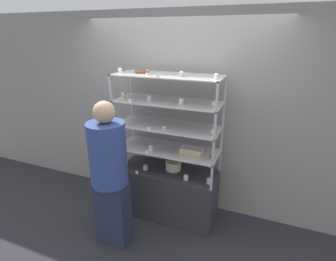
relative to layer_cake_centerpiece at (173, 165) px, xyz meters
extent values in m
plane|color=#2D2D33|center=(-0.05, -0.05, -0.72)|extent=(20.00, 20.00, 0.00)
cube|color=gray|center=(-0.05, 0.34, 0.58)|extent=(8.00, 0.05, 2.60)
cube|color=#333338|center=(-0.05, -0.05, -0.39)|extent=(1.25, 0.50, 0.66)
cube|color=#B7B7BC|center=(-0.67, 0.18, 0.09)|extent=(0.02, 0.02, 0.30)
cube|color=#B7B7BC|center=(0.56, 0.18, 0.09)|extent=(0.02, 0.02, 0.30)
cube|color=#B7B7BC|center=(-0.67, -0.29, 0.09)|extent=(0.02, 0.02, 0.30)
cube|color=#B7B7BC|center=(0.56, -0.29, 0.09)|extent=(0.02, 0.02, 0.30)
cube|color=silver|center=(-0.05, -0.05, 0.24)|extent=(1.25, 0.50, 0.01)
cube|color=#B7B7BC|center=(-0.67, 0.18, 0.40)|extent=(0.02, 0.02, 0.30)
cube|color=#B7B7BC|center=(0.56, 0.18, 0.40)|extent=(0.02, 0.02, 0.30)
cube|color=#B7B7BC|center=(-0.67, -0.29, 0.40)|extent=(0.02, 0.02, 0.30)
cube|color=#B7B7BC|center=(0.56, -0.29, 0.40)|extent=(0.02, 0.02, 0.30)
cube|color=silver|center=(-0.05, -0.05, 0.54)|extent=(1.25, 0.50, 0.01)
cube|color=#B7B7BC|center=(-0.67, 0.18, 0.70)|extent=(0.02, 0.02, 0.30)
cube|color=#B7B7BC|center=(0.56, 0.18, 0.70)|extent=(0.02, 0.02, 0.30)
cube|color=#B7B7BC|center=(-0.67, -0.29, 0.70)|extent=(0.02, 0.02, 0.30)
cube|color=#B7B7BC|center=(0.56, -0.29, 0.70)|extent=(0.02, 0.02, 0.30)
cube|color=silver|center=(-0.05, -0.05, 0.85)|extent=(1.25, 0.50, 0.01)
cube|color=#B7B7BC|center=(-0.67, 0.18, 1.00)|extent=(0.02, 0.02, 0.30)
cube|color=#B7B7BC|center=(0.56, 0.18, 1.00)|extent=(0.02, 0.02, 0.30)
cube|color=#B7B7BC|center=(-0.67, -0.29, 1.00)|extent=(0.02, 0.02, 0.30)
cube|color=#B7B7BC|center=(0.56, -0.29, 1.00)|extent=(0.02, 0.02, 0.30)
cube|color=silver|center=(-0.05, -0.05, 1.15)|extent=(1.25, 0.50, 0.01)
cylinder|color=beige|center=(0.00, 0.00, -0.01)|extent=(0.20, 0.20, 0.10)
cylinder|color=#F4EAB2|center=(0.00, 0.00, 0.05)|extent=(0.20, 0.20, 0.02)
cube|color=#DBBC84|center=(0.26, -0.07, 0.27)|extent=(0.26, 0.14, 0.06)
cube|color=silver|center=(0.26, -0.07, 0.31)|extent=(0.26, 0.14, 0.01)
cylinder|color=beige|center=(-0.63, -0.13, -0.05)|extent=(0.06, 0.06, 0.02)
sphere|color=white|center=(-0.63, -0.13, -0.02)|extent=(0.06, 0.06, 0.06)
cylinder|color=white|center=(-0.33, -0.14, -0.05)|extent=(0.06, 0.06, 0.02)
sphere|color=silver|center=(-0.33, -0.14, -0.02)|extent=(0.06, 0.06, 0.06)
cylinder|color=beige|center=(0.23, -0.19, -0.05)|extent=(0.06, 0.06, 0.02)
sphere|color=silver|center=(0.23, -0.19, -0.02)|extent=(0.06, 0.06, 0.06)
cylinder|color=beige|center=(0.51, -0.16, -0.05)|extent=(0.06, 0.06, 0.02)
sphere|color=silver|center=(0.51, -0.16, -0.02)|extent=(0.06, 0.06, 0.06)
cube|color=white|center=(-0.38, -0.28, -0.04)|extent=(0.04, 0.00, 0.04)
cylinder|color=white|center=(-0.63, -0.14, 0.26)|extent=(0.05, 0.05, 0.03)
sphere|color=#F4EAB2|center=(-0.63, -0.14, 0.29)|extent=(0.06, 0.06, 0.06)
cylinder|color=white|center=(-0.23, -0.18, 0.26)|extent=(0.05, 0.05, 0.03)
sphere|color=silver|center=(-0.23, -0.18, 0.29)|extent=(0.06, 0.06, 0.06)
cylinder|color=#CCB28C|center=(0.52, -0.15, 0.26)|extent=(0.05, 0.05, 0.03)
sphere|color=#8C5B42|center=(0.52, -0.15, 0.29)|extent=(0.06, 0.06, 0.06)
cube|color=white|center=(-0.23, -0.28, 0.27)|extent=(0.04, 0.00, 0.04)
cylinder|color=beige|center=(-0.63, -0.18, 0.56)|extent=(0.05, 0.05, 0.03)
sphere|color=#E5996B|center=(-0.63, -0.18, 0.59)|extent=(0.05, 0.05, 0.05)
cylinder|color=white|center=(-0.06, -0.15, 0.56)|extent=(0.05, 0.05, 0.03)
sphere|color=#8C5B42|center=(-0.06, -0.15, 0.59)|extent=(0.05, 0.05, 0.05)
cylinder|color=#CCB28C|center=(0.52, -0.17, 0.56)|extent=(0.05, 0.05, 0.03)
sphere|color=#F4EAB2|center=(0.52, -0.17, 0.59)|extent=(0.05, 0.05, 0.05)
cube|color=white|center=(-0.19, -0.28, 0.57)|extent=(0.04, 0.00, 0.04)
cylinder|color=#CCB28C|center=(-0.62, -0.10, 0.86)|extent=(0.05, 0.05, 0.03)
sphere|color=silver|center=(-0.62, -0.10, 0.89)|extent=(0.06, 0.06, 0.06)
cylinder|color=beige|center=(-0.26, -0.12, 0.86)|extent=(0.05, 0.05, 0.03)
sphere|color=silver|center=(-0.26, -0.12, 0.89)|extent=(0.06, 0.06, 0.06)
cylinder|color=white|center=(0.13, -0.13, 0.86)|extent=(0.05, 0.05, 0.03)
sphere|color=white|center=(0.13, -0.13, 0.89)|extent=(0.06, 0.06, 0.06)
cylinder|color=#CCB28C|center=(0.51, -0.13, 0.86)|extent=(0.05, 0.05, 0.03)
sphere|color=silver|center=(0.51, -0.13, 0.89)|extent=(0.06, 0.06, 0.06)
cube|color=white|center=(-0.42, -0.28, 0.87)|extent=(0.04, 0.00, 0.04)
cylinder|color=white|center=(-0.61, -0.15, 1.17)|extent=(0.05, 0.05, 0.02)
sphere|color=#F4EAB2|center=(-0.61, -0.15, 1.19)|extent=(0.05, 0.05, 0.05)
cylinder|color=white|center=(-0.25, -0.16, 1.17)|extent=(0.05, 0.05, 0.02)
sphere|color=#8C5B42|center=(-0.25, -0.16, 1.19)|extent=(0.05, 0.05, 0.05)
cylinder|color=#CCB28C|center=(0.13, -0.13, 1.17)|extent=(0.05, 0.05, 0.02)
sphere|color=silver|center=(0.13, -0.13, 1.19)|extent=(0.05, 0.05, 0.05)
cylinder|color=white|center=(0.52, -0.17, 1.17)|extent=(0.05, 0.05, 0.02)
sphere|color=white|center=(0.52, -0.17, 1.19)|extent=(0.05, 0.05, 0.05)
cube|color=white|center=(-0.07, -0.28, 1.18)|extent=(0.04, 0.00, 0.04)
torus|color=brown|center=(-0.40, -0.03, 1.17)|extent=(0.14, 0.14, 0.03)
cube|color=#282D47|center=(-0.45, -0.74, -0.33)|extent=(0.38, 0.21, 0.79)
cylinder|color=#33478C|center=(-0.45, -0.74, 0.41)|extent=(0.40, 0.40, 0.69)
sphere|color=tan|center=(-0.45, -0.74, 0.86)|extent=(0.22, 0.22, 0.22)
camera|label=1|loc=(1.05, -2.80, 1.59)|focal=28.00mm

